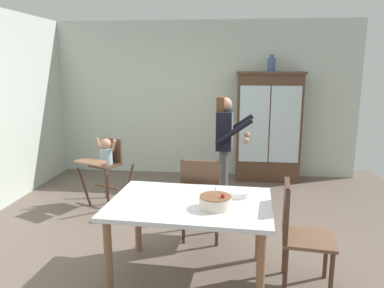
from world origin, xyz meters
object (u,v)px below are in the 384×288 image
object	(u,v)px
birthday_cake	(215,202)
serving_bowl	(240,194)
china_cabinet	(268,126)
dining_chair_right_end	(297,228)
high_chair_with_toddler	(106,159)
ceramic_vase	(272,64)
adult_person	(225,138)
dining_chair_far_side	(201,194)
dining_table	(190,211)

from	to	relation	value
birthday_cake	serving_bowl	bearing A→B (deg)	54.48
china_cabinet	dining_chair_right_end	bearing A→B (deg)	-90.52
high_chair_with_toddler	birthday_cake	size ratio (longest dim) A/B	3.39
dining_chair_right_end	birthday_cake	bearing A→B (deg)	103.18
ceramic_vase	adult_person	xyz separation A→B (m)	(-0.71, -1.33, -0.99)
birthday_cake	ceramic_vase	bearing A→B (deg)	77.19
dining_chair_far_side	ceramic_vase	bearing A→B (deg)	-107.54
ceramic_vase	dining_chair_far_side	xyz separation A→B (m)	(-0.94, -2.45, -1.40)
adult_person	birthday_cake	xyz separation A→B (m)	(-0.04, -1.96, -0.17)
ceramic_vase	dining_chair_far_side	world-z (taller)	ceramic_vase
birthday_cake	dining_chair_far_side	distance (m)	0.90
dining_chair_far_side	birthday_cake	bearing A→B (deg)	106.32
birthday_cake	serving_bowl	distance (m)	0.37
serving_bowl	dining_chair_right_end	world-z (taller)	dining_chair_right_end
ceramic_vase	dining_table	distance (m)	3.56
dining_table	adult_person	bearing A→B (deg)	81.71
serving_bowl	dining_chair_far_side	size ratio (longest dim) A/B	0.19
serving_bowl	high_chair_with_toddler	bearing A→B (deg)	139.61
china_cabinet	high_chair_with_toddler	world-z (taller)	china_cabinet
dining_table	china_cabinet	bearing A→B (deg)	72.97
dining_table	serving_bowl	world-z (taller)	serving_bowl
dining_chair_far_side	serving_bowl	bearing A→B (deg)	129.98
dining_chair_far_side	china_cabinet	bearing A→B (deg)	-107.34
dining_table	dining_chair_far_side	distance (m)	0.72
china_cabinet	adult_person	bearing A→B (deg)	-117.83
adult_person	birthday_cake	distance (m)	1.97
adult_person	dining_table	xyz separation A→B (m)	(-0.27, -1.83, -0.32)
birthday_cake	dining_chair_right_end	xyz separation A→B (m)	(0.71, 0.08, -0.24)
china_cabinet	adult_person	xyz separation A→B (m)	(-0.70, -1.33, 0.04)
dining_table	dining_chair_right_end	xyz separation A→B (m)	(0.94, -0.05, -0.09)
serving_bowl	dining_chair_right_end	xyz separation A→B (m)	(0.50, -0.22, -0.21)
china_cabinet	dining_table	xyz separation A→B (m)	(-0.97, -3.16, -0.28)
adult_person	high_chair_with_toddler	bearing A→B (deg)	97.48
adult_person	dining_chair_far_side	world-z (taller)	adult_person
high_chair_with_toddler	dining_table	distance (m)	2.22
dining_table	dining_chair_far_side	bearing A→B (deg)	86.87
china_cabinet	adult_person	world-z (taller)	china_cabinet
high_chair_with_toddler	birthday_cake	world-z (taller)	high_chair_with_toddler
china_cabinet	high_chair_with_toddler	bearing A→B (deg)	-148.67
dining_chair_right_end	serving_bowl	bearing A→B (deg)	73.11
china_cabinet	ceramic_vase	size ratio (longest dim) A/B	6.82
china_cabinet	high_chair_with_toddler	distance (m)	2.77
dining_chair_far_side	dining_chair_right_end	xyz separation A→B (m)	(0.90, -0.76, 0.00)
china_cabinet	dining_chair_far_side	bearing A→B (deg)	-110.82
ceramic_vase	high_chair_with_toddler	xyz separation A→B (m)	(-2.37, -1.44, -1.31)
dining_chair_far_side	dining_chair_right_end	distance (m)	1.18
dining_chair_far_side	high_chair_with_toddler	bearing A→B (deg)	-31.84
serving_bowl	birthday_cake	bearing A→B (deg)	-125.52
ceramic_vase	serving_bowl	xyz separation A→B (m)	(-0.54, -2.99, -1.19)
china_cabinet	birthday_cake	bearing A→B (deg)	-102.64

